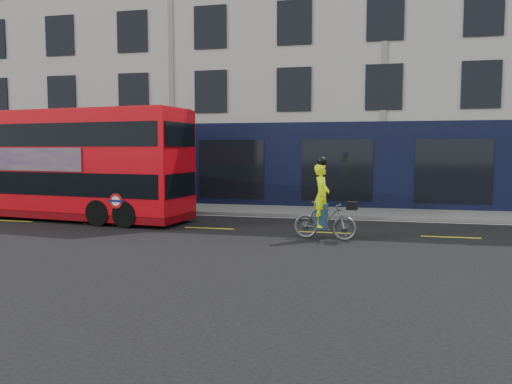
% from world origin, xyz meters
% --- Properties ---
extents(ground, '(120.00, 120.00, 0.00)m').
position_xyz_m(ground, '(0.00, 0.00, 0.00)').
color(ground, black).
rests_on(ground, ground).
extents(pavement, '(60.00, 3.00, 0.12)m').
position_xyz_m(pavement, '(0.00, 6.50, 0.06)').
color(pavement, slate).
rests_on(pavement, ground).
extents(kerb, '(60.00, 0.12, 0.13)m').
position_xyz_m(kerb, '(0.00, 5.00, 0.07)').
color(kerb, slate).
rests_on(kerb, ground).
extents(building_terrace, '(50.00, 10.07, 15.00)m').
position_xyz_m(building_terrace, '(0.00, 12.94, 7.49)').
color(building_terrace, '#B1AEA7').
rests_on(building_terrace, ground).
extents(road_edge_line, '(58.00, 0.10, 0.01)m').
position_xyz_m(road_edge_line, '(0.00, 4.70, 0.00)').
color(road_edge_line, silver).
rests_on(road_edge_line, ground).
extents(lane_dashes, '(58.00, 0.12, 0.01)m').
position_xyz_m(lane_dashes, '(0.00, 1.50, 0.00)').
color(lane_dashes, yellow).
rests_on(lane_dashes, ground).
extents(bus, '(10.78, 3.74, 4.26)m').
position_xyz_m(bus, '(-2.34, 2.50, 2.18)').
color(bus, red).
rests_on(bus, ground).
extents(cyclist, '(2.01, 0.81, 2.56)m').
position_xyz_m(cyclist, '(8.12, 0.21, 0.86)').
color(cyclist, '#4F5254').
rests_on(cyclist, ground).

